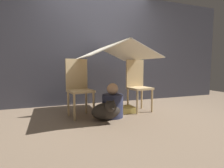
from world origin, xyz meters
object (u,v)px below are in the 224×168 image
Objects in this scene: chair_right at (138,83)px; dog at (107,110)px; chair_left at (79,85)px; person_front at (113,104)px.

chair_right is 2.01× the size of dog.
dog is at bearing -58.11° from chair_left.
chair_left is 1.00× the size of chair_right.
dog is at bearing -156.69° from chair_right.
person_front is at bearing 44.01° from dog.
chair_right is at bearing -9.95° from chair_left.
person_front is 1.17× the size of dog.
person_front is 0.21m from dog.
chair_right reaches higher than person_front.
dog is (-0.14, -0.14, -0.07)m from person_front.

